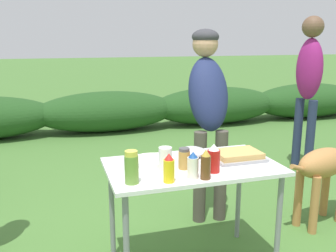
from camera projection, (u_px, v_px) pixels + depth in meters
shrub_hedge at (107, 111)px, 6.31m from camera, size 14.40×0.90×0.67m
folding_table at (192, 176)px, 2.43m from camera, size 1.10×0.64×0.74m
food_tray at (237, 155)px, 2.51m from camera, size 0.34×0.25×0.06m
plate_stack at (152, 161)px, 2.44m from camera, size 0.26×0.26×0.03m
mixing_bowl at (192, 152)px, 2.58m from camera, size 0.19×0.19×0.06m
paper_cup_stack at (165, 160)px, 2.24m from camera, size 0.08×0.08×0.16m
mayo_bottle at (193, 166)px, 2.16m from camera, size 0.07×0.07×0.16m
mustard_bottle at (169, 168)px, 2.10m from camera, size 0.06×0.06×0.17m
relish_jar at (132, 167)px, 2.08m from camera, size 0.08×0.08×0.19m
ketchup_bottle at (214, 159)px, 2.26m from camera, size 0.08×0.08×0.18m
spice_jar at (184, 159)px, 2.32m from camera, size 0.07×0.07×0.13m
beer_bottle at (206, 165)px, 2.15m from camera, size 0.06×0.06×0.18m
standing_person_in_red_jacket at (208, 101)px, 3.13m from camera, size 0.38×0.50×1.61m
standing_person_in_navy_coat at (309, 77)px, 4.23m from camera, size 0.31×0.37×1.78m
dog at (327, 166)px, 3.10m from camera, size 0.85×0.38×0.72m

